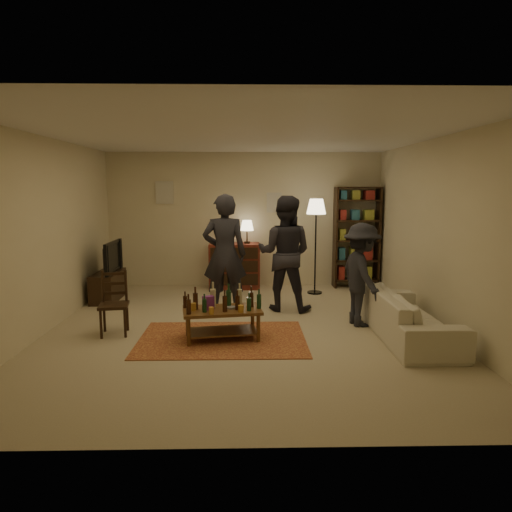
{
  "coord_description": "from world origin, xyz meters",
  "views": [
    {
      "loc": [
        0.03,
        -6.27,
        2.0
      ],
      "look_at": [
        0.17,
        0.1,
        1.04
      ],
      "focal_mm": 32.0,
      "sensor_mm": 36.0,
      "label": 1
    }
  ],
  "objects_px": {
    "coffee_table": "(222,311)",
    "tv_stand": "(108,279)",
    "dining_chair": "(114,301)",
    "person_left": "(225,254)",
    "dresser": "(235,265)",
    "floor_lamp": "(316,213)",
    "sofa": "(408,315)",
    "bookshelf": "(356,236)",
    "person_by_sofa": "(361,275)",
    "person_right": "(285,253)"
  },
  "relations": [
    {
      "from": "coffee_table",
      "to": "tv_stand",
      "type": "relative_size",
      "value": 1.03
    },
    {
      "from": "dining_chair",
      "to": "person_left",
      "type": "distance_m",
      "value": 1.86
    },
    {
      "from": "dresser",
      "to": "floor_lamp",
      "type": "relative_size",
      "value": 0.76
    },
    {
      "from": "sofa",
      "to": "person_left",
      "type": "relative_size",
      "value": 1.09
    },
    {
      "from": "coffee_table",
      "to": "person_left",
      "type": "relative_size",
      "value": 0.57
    },
    {
      "from": "dresser",
      "to": "person_left",
      "type": "xyz_separation_m",
      "value": [
        -0.12,
        -1.82,
        0.48
      ]
    },
    {
      "from": "bookshelf",
      "to": "floor_lamp",
      "type": "height_order",
      "value": "bookshelf"
    },
    {
      "from": "dining_chair",
      "to": "person_by_sofa",
      "type": "distance_m",
      "value": 3.51
    },
    {
      "from": "dining_chair",
      "to": "person_right",
      "type": "relative_size",
      "value": 0.47
    },
    {
      "from": "dining_chair",
      "to": "bookshelf",
      "type": "height_order",
      "value": "bookshelf"
    },
    {
      "from": "coffee_table",
      "to": "tv_stand",
      "type": "bearing_deg",
      "value": 134.1
    },
    {
      "from": "coffee_table",
      "to": "person_right",
      "type": "xyz_separation_m",
      "value": [
        0.95,
        1.48,
        0.55
      ]
    },
    {
      "from": "dresser",
      "to": "sofa",
      "type": "xyz_separation_m",
      "value": [
        2.39,
        -3.11,
        -0.17
      ]
    },
    {
      "from": "coffee_table",
      "to": "tv_stand",
      "type": "xyz_separation_m",
      "value": [
        -2.15,
        2.22,
        0.0
      ]
    },
    {
      "from": "tv_stand",
      "to": "sofa",
      "type": "relative_size",
      "value": 0.51
    },
    {
      "from": "person_left",
      "to": "person_by_sofa",
      "type": "relative_size",
      "value": 1.27
    },
    {
      "from": "dining_chair",
      "to": "person_right",
      "type": "height_order",
      "value": "person_right"
    },
    {
      "from": "tv_stand",
      "to": "bookshelf",
      "type": "distance_m",
      "value": 4.84
    },
    {
      "from": "tv_stand",
      "to": "person_right",
      "type": "xyz_separation_m",
      "value": [
        3.1,
        -0.74,
        0.55
      ]
    },
    {
      "from": "dresser",
      "to": "person_left",
      "type": "bearing_deg",
      "value": -93.7
    },
    {
      "from": "floor_lamp",
      "to": "sofa",
      "type": "distance_m",
      "value": 3.01
    },
    {
      "from": "bookshelf",
      "to": "dining_chair",
      "type": "bearing_deg",
      "value": -144.1
    },
    {
      "from": "sofa",
      "to": "person_right",
      "type": "height_order",
      "value": "person_right"
    },
    {
      "from": "floor_lamp",
      "to": "person_right",
      "type": "xyz_separation_m",
      "value": [
        -0.68,
        -1.15,
        -0.59
      ]
    },
    {
      "from": "dining_chair",
      "to": "person_by_sofa",
      "type": "relative_size",
      "value": 0.59
    },
    {
      "from": "tv_stand",
      "to": "person_right",
      "type": "distance_m",
      "value": 3.24
    },
    {
      "from": "bookshelf",
      "to": "person_by_sofa",
      "type": "bearing_deg",
      "value": -101.84
    },
    {
      "from": "dresser",
      "to": "bookshelf",
      "type": "bearing_deg",
      "value": 1.57
    },
    {
      "from": "person_right",
      "to": "person_by_sofa",
      "type": "height_order",
      "value": "person_right"
    },
    {
      "from": "dining_chair",
      "to": "sofa",
      "type": "xyz_separation_m",
      "value": [
        3.98,
        -0.26,
        -0.16
      ]
    },
    {
      "from": "person_left",
      "to": "person_by_sofa",
      "type": "bearing_deg",
      "value": 159.18
    },
    {
      "from": "coffee_table",
      "to": "dresser",
      "type": "relative_size",
      "value": 0.8
    },
    {
      "from": "sofa",
      "to": "dining_chair",
      "type": "bearing_deg",
      "value": 86.23
    },
    {
      "from": "dining_chair",
      "to": "bookshelf",
      "type": "bearing_deg",
      "value": 26.9
    },
    {
      "from": "person_left",
      "to": "coffee_table",
      "type": "bearing_deg",
      "value": 89.52
    },
    {
      "from": "tv_stand",
      "to": "sofa",
      "type": "bearing_deg",
      "value": -25.34
    },
    {
      "from": "coffee_table",
      "to": "person_right",
      "type": "relative_size",
      "value": 0.58
    },
    {
      "from": "bookshelf",
      "to": "floor_lamp",
      "type": "distance_m",
      "value": 1.18
    },
    {
      "from": "tv_stand",
      "to": "person_right",
      "type": "bearing_deg",
      "value": -13.38
    },
    {
      "from": "dresser",
      "to": "person_left",
      "type": "distance_m",
      "value": 1.89
    },
    {
      "from": "person_right",
      "to": "dresser",
      "type": "bearing_deg",
      "value": -46.68
    },
    {
      "from": "dresser",
      "to": "sofa",
      "type": "height_order",
      "value": "dresser"
    },
    {
      "from": "person_left",
      "to": "bookshelf",
      "type": "bearing_deg",
      "value": -144.8
    },
    {
      "from": "floor_lamp",
      "to": "person_left",
      "type": "bearing_deg",
      "value": -141.26
    },
    {
      "from": "floor_lamp",
      "to": "tv_stand",
      "type": "bearing_deg",
      "value": -173.79
    },
    {
      "from": "dining_chair",
      "to": "tv_stand",
      "type": "distance_m",
      "value": 2.05
    },
    {
      "from": "bookshelf",
      "to": "sofa",
      "type": "relative_size",
      "value": 0.97
    },
    {
      "from": "dresser",
      "to": "person_left",
      "type": "height_order",
      "value": "person_left"
    },
    {
      "from": "floor_lamp",
      "to": "person_by_sofa",
      "type": "distance_m",
      "value": 2.21
    },
    {
      "from": "bookshelf",
      "to": "person_right",
      "type": "bearing_deg",
      "value": -132.72
    }
  ]
}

